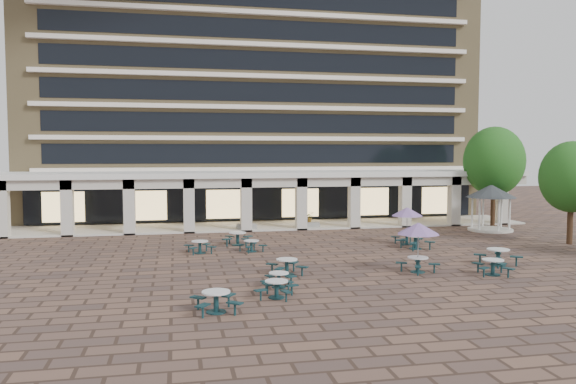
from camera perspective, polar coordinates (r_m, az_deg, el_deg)
The scene contains 20 objects.
ground at distance 30.65m, azimuth 2.60°, elevation -7.05°, with size 120.00×120.00×0.00m, color brown.
apartment_building at distance 55.54m, azimuth -3.83°, elevation 10.95°, with size 40.00×15.50×25.20m.
retail_arcade at distance 44.68m, azimuth -1.97°, elevation 0.31°, with size 42.00×6.60×4.40m.
picnic_table_0 at distance 21.18m, azimuth -7.31°, elevation -10.80°, with size 1.91×1.91×0.80m.
picnic_table_1 at distance 23.05m, azimuth -1.18°, elevation -9.68°, with size 1.96×1.96×0.71m.
picnic_table_2 at distance 27.27m, azimuth -0.12°, elevation -7.45°, with size 1.91×1.91×0.77m.
picnic_table_3 at distance 28.93m, azimuth 20.10°, elevation -7.04°, with size 2.01×2.01×0.76m.
picnic_table_5 at distance 24.77m, azimuth -0.94°, elevation -8.78°, with size 1.76×1.76×0.66m.
picnic_table_6 at distance 28.26m, azimuth 13.10°, elevation -3.82°, with size 2.12×2.12×2.45m.
picnic_table_7 at distance 31.49m, azimuth 20.56°, elevation -6.06°, with size 2.22×2.22×0.86m.
picnic_table_8 at distance 33.38m, azimuth -8.94°, elevation -5.42°, with size 1.87×1.87×0.74m.
picnic_table_9 at distance 33.57m, azimuth -3.74°, elevation -5.38°, with size 1.86×1.86×0.68m.
picnic_table_11 at distance 36.72m, azimuth 12.01°, elevation -2.11°, with size 2.06×2.06×2.38m.
picnic_table_12 at distance 35.97m, azimuth -5.14°, elevation -4.62°, with size 2.11×2.11×0.82m.
picnic_table_13 at distance 35.29m, azimuth 12.81°, elevation -4.86°, with size 2.15×2.15×0.84m.
gazebo at distance 44.91m, azimuth 19.93°, elevation -0.43°, with size 3.70×3.70×3.44m.
tree_east_a at distance 40.21m, azimuth 26.86°, elevation 1.37°, with size 3.98×3.98×6.64m.
tree_east_c at distance 47.66m, azimuth 20.20°, elevation 2.95°, with size 4.78×4.78×7.97m.
planter_left at distance 42.75m, azimuth -4.22°, elevation -3.20°, with size 1.50×0.78×1.28m.
planter_right at distance 43.62m, azimuth 2.20°, elevation -3.03°, with size 1.50×0.72×1.30m.
Camera 1 is at (-7.28, -29.19, 5.87)m, focal length 35.00 mm.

